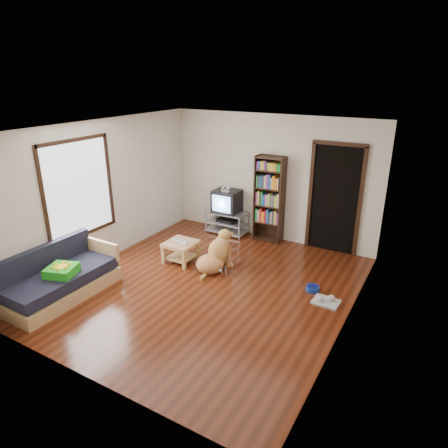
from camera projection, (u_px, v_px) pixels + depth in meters
The scene contains 18 objects.
ground at pixel (207, 287), 6.67m from camera, with size 5.00×5.00×0.00m, color #58200F.
ceiling at pixel (204, 128), 5.74m from camera, with size 5.00×5.00×0.00m, color white.
wall_back at pixel (271, 179), 8.23m from camera, with size 4.50×4.50×0.00m, color beige.
wall_front at pixel (78, 282), 4.18m from camera, with size 4.50×4.50×0.00m, color beige.
wall_left at pixel (102, 193), 7.25m from camera, with size 5.00×5.00×0.00m, color beige.
wall_right at pixel (353, 242), 5.15m from camera, with size 5.00×5.00×0.00m, color beige.
green_cushion at pixel (62, 271), 6.16m from camera, with size 0.42×0.42×0.14m, color green.
laptop at pixel (180, 242), 7.38m from camera, with size 0.34×0.22×0.03m, color white.
dog_bowl at pixel (312, 288), 6.53m from camera, with size 0.22×0.22×0.08m, color navy.
grey_rag at pixel (326, 302), 6.20m from camera, with size 0.40×0.32×0.03m, color #ABABAB.
window at pixel (79, 189), 6.77m from camera, with size 0.03×1.46×1.70m.
doorway at pixel (335, 197), 7.65m from camera, with size 1.03×0.05×2.19m.
tv_stand at pixel (227, 221), 8.81m from camera, with size 0.90×0.45×0.50m.
crt_tv at pixel (227, 201), 8.66m from camera, with size 0.55×0.52×0.58m.
bookshelf at pixel (269, 195), 8.18m from camera, with size 0.60×0.30×1.80m.
sofa at pixel (61, 280), 6.33m from camera, with size 0.80×1.80×0.80m.
coffee_table at pixel (181, 248), 7.45m from camera, with size 0.55×0.55×0.40m.
dog at pixel (216, 255), 7.16m from camera, with size 0.63×0.92×0.76m.
Camera 1 is at (3.17, -4.93, 3.36)m, focal length 32.00 mm.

